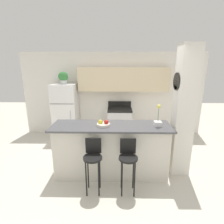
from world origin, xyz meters
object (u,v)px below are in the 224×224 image
object	(u,v)px
orchid_vase	(158,121)
refrigerator	(66,111)
bar_stool_right	(128,159)
fruit_bowl	(103,124)
stove_range	(120,123)
potted_plant_on_fridge	(63,77)
bar_stool_left	(93,158)

from	to	relation	value
orchid_vase	refrigerator	bearing A→B (deg)	140.15
refrigerator	bar_stool_right	bearing A→B (deg)	-54.49
refrigerator	fruit_bowl	bearing A→B (deg)	-56.66
stove_range	orchid_vase	bearing A→B (deg)	-70.93
potted_plant_on_fridge	refrigerator	bearing A→B (deg)	-60.88
bar_stool_right	fruit_bowl	size ratio (longest dim) A/B	3.88
bar_stool_left	orchid_vase	xyz separation A→B (m)	(1.18, 0.49, 0.52)
refrigerator	bar_stool_left	distance (m)	2.67
refrigerator	fruit_bowl	xyz separation A→B (m)	(1.28, -1.94, 0.27)
potted_plant_on_fridge	orchid_vase	bearing A→B (deg)	-39.85
bar_stool_right	potted_plant_on_fridge	distance (m)	3.20
refrigerator	orchid_vase	bearing A→B (deg)	-39.85
refrigerator	orchid_vase	distance (m)	3.02
fruit_bowl	bar_stool_right	bearing A→B (deg)	-46.69
orchid_vase	fruit_bowl	xyz separation A→B (m)	(-1.03, -0.02, -0.06)
refrigerator	potted_plant_on_fridge	distance (m)	1.01
stove_range	bar_stool_right	bearing A→B (deg)	-87.90
stove_range	refrigerator	bearing A→B (deg)	-179.25
orchid_vase	fruit_bowl	distance (m)	1.03
bar_stool_left	orchid_vase	distance (m)	1.38
potted_plant_on_fridge	bar_stool_left	bearing A→B (deg)	-65.01
stove_range	fruit_bowl	xyz separation A→B (m)	(-0.36, -1.96, 0.63)
bar_stool_left	refrigerator	bearing A→B (deg)	114.99
bar_stool_left	orchid_vase	world-z (taller)	orchid_vase
bar_stool_right	potted_plant_on_fridge	size ratio (longest dim) A/B	2.74
bar_stool_right	orchid_vase	bearing A→B (deg)	39.97
potted_plant_on_fridge	orchid_vase	xyz separation A→B (m)	(2.31, -1.92, -0.67)
stove_range	fruit_bowl	world-z (taller)	fruit_bowl
bar_stool_left	fruit_bowl	size ratio (longest dim) A/B	3.88
refrigerator	potted_plant_on_fridge	size ratio (longest dim) A/B	4.67
potted_plant_on_fridge	stove_range	bearing A→B (deg)	0.74
stove_range	potted_plant_on_fridge	xyz separation A→B (m)	(-1.63, -0.02, 1.37)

